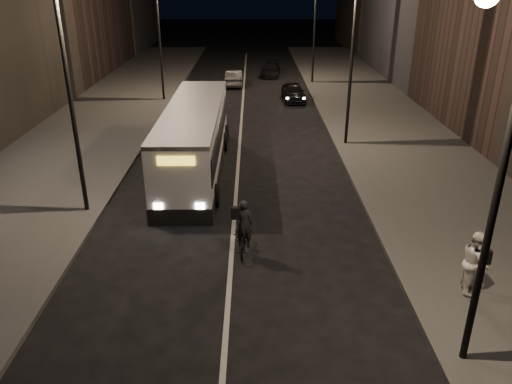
{
  "coord_description": "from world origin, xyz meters",
  "views": [
    {
      "loc": [
        0.7,
        -13.09,
        8.39
      ],
      "look_at": [
        0.81,
        2.55,
        1.5
      ],
      "focal_mm": 35.0,
      "sensor_mm": 36.0,
      "label": 1
    }
  ],
  "objects_px": {
    "cyclist_on_bicycle": "(244,235)",
    "pedestrian_woman": "(475,262)",
    "city_bus": "(195,136)",
    "car_mid": "(234,78)",
    "streetlight_left_far": "(162,22)",
    "streetlight_right_mid": "(348,41)",
    "streetlight_left_near": "(74,71)",
    "streetlight_right_far": "(312,15)",
    "streetlight_right_near": "(494,145)",
    "car_near": "(293,92)",
    "car_far": "(271,70)"
  },
  "relations": [
    {
      "from": "streetlight_left_far",
      "to": "car_near",
      "type": "bearing_deg",
      "value": 0.55
    },
    {
      "from": "pedestrian_woman",
      "to": "car_mid",
      "type": "bearing_deg",
      "value": 28.01
    },
    {
      "from": "city_bus",
      "to": "cyclist_on_bicycle",
      "type": "relative_size",
      "value": 5.78
    },
    {
      "from": "streetlight_right_far",
      "to": "streetlight_left_far",
      "type": "distance_m",
      "value": 12.24
    },
    {
      "from": "streetlight_right_far",
      "to": "pedestrian_woman",
      "type": "height_order",
      "value": "streetlight_right_far"
    },
    {
      "from": "streetlight_right_mid",
      "to": "car_mid",
      "type": "distance_m",
      "value": 17.26
    },
    {
      "from": "streetlight_left_far",
      "to": "cyclist_on_bicycle",
      "type": "relative_size",
      "value": 4.2
    },
    {
      "from": "streetlight_right_near",
      "to": "car_far",
      "type": "relative_size",
      "value": 2.1
    },
    {
      "from": "streetlight_left_near",
      "to": "cyclist_on_bicycle",
      "type": "bearing_deg",
      "value": -27.16
    },
    {
      "from": "streetlight_right_far",
      "to": "streetlight_left_near",
      "type": "xyz_separation_m",
      "value": [
        -10.66,
        -24.0,
        0.0
      ]
    },
    {
      "from": "pedestrian_woman",
      "to": "streetlight_left_near",
      "type": "bearing_deg",
      "value": 79.46
    },
    {
      "from": "streetlight_right_far",
      "to": "city_bus",
      "type": "bearing_deg",
      "value": -110.42
    },
    {
      "from": "cyclist_on_bicycle",
      "to": "car_far",
      "type": "bearing_deg",
      "value": 90.2
    },
    {
      "from": "cyclist_on_bicycle",
      "to": "city_bus",
      "type": "bearing_deg",
      "value": 111.15
    },
    {
      "from": "city_bus",
      "to": "streetlight_right_mid",
      "type": "bearing_deg",
      "value": 25.72
    },
    {
      "from": "cyclist_on_bicycle",
      "to": "car_near",
      "type": "relative_size",
      "value": 0.53
    },
    {
      "from": "streetlight_right_far",
      "to": "car_far",
      "type": "height_order",
      "value": "streetlight_right_far"
    },
    {
      "from": "streetlight_left_far",
      "to": "streetlight_right_far",
      "type": "bearing_deg",
      "value": 29.36
    },
    {
      "from": "streetlight_right_near",
      "to": "car_far",
      "type": "distance_m",
      "value": 35.86
    },
    {
      "from": "streetlight_right_near",
      "to": "streetlight_left_far",
      "type": "bearing_deg",
      "value": 112.3
    },
    {
      "from": "pedestrian_woman",
      "to": "car_far",
      "type": "relative_size",
      "value": 0.48
    },
    {
      "from": "pedestrian_woman",
      "to": "car_near",
      "type": "xyz_separation_m",
      "value": [
        -3.23,
        23.42,
        -0.46
      ]
    },
    {
      "from": "streetlight_left_near",
      "to": "pedestrian_woman",
      "type": "height_order",
      "value": "streetlight_left_near"
    },
    {
      "from": "streetlight_right_mid",
      "to": "city_bus",
      "type": "bearing_deg",
      "value": -154.29
    },
    {
      "from": "streetlight_right_far",
      "to": "streetlight_left_far",
      "type": "xyz_separation_m",
      "value": [
        -10.66,
        -6.0,
        0.0
      ]
    },
    {
      "from": "cyclist_on_bicycle",
      "to": "pedestrian_woman",
      "type": "bearing_deg",
      "value": -16.63
    },
    {
      "from": "car_near",
      "to": "car_far",
      "type": "bearing_deg",
      "value": 94.18
    },
    {
      "from": "streetlight_right_mid",
      "to": "streetlight_left_near",
      "type": "relative_size",
      "value": 1.0
    },
    {
      "from": "streetlight_right_far",
      "to": "car_near",
      "type": "distance_m",
      "value": 7.77
    },
    {
      "from": "streetlight_right_mid",
      "to": "pedestrian_woman",
      "type": "relative_size",
      "value": 4.4
    },
    {
      "from": "streetlight_right_near",
      "to": "car_mid",
      "type": "bearing_deg",
      "value": 101.04
    },
    {
      "from": "streetlight_right_near",
      "to": "car_far",
      "type": "bearing_deg",
      "value": 94.88
    },
    {
      "from": "car_near",
      "to": "streetlight_right_mid",
      "type": "bearing_deg",
      "value": -83.98
    },
    {
      "from": "streetlight_left_far",
      "to": "car_mid",
      "type": "bearing_deg",
      "value": 50.1
    },
    {
      "from": "cyclist_on_bicycle",
      "to": "pedestrian_woman",
      "type": "relative_size",
      "value": 1.05
    },
    {
      "from": "car_near",
      "to": "streetlight_right_far",
      "type": "bearing_deg",
      "value": 69.96
    },
    {
      "from": "city_bus",
      "to": "car_mid",
      "type": "distance_m",
      "value": 18.98
    },
    {
      "from": "streetlight_right_near",
      "to": "city_bus",
      "type": "height_order",
      "value": "streetlight_right_near"
    },
    {
      "from": "city_bus",
      "to": "pedestrian_woman",
      "type": "distance_m",
      "value": 13.19
    },
    {
      "from": "cyclist_on_bicycle",
      "to": "streetlight_right_near",
      "type": "bearing_deg",
      "value": -41.94
    },
    {
      "from": "streetlight_right_near",
      "to": "cyclist_on_bicycle",
      "type": "bearing_deg",
      "value": 134.27
    },
    {
      "from": "car_far",
      "to": "car_near",
      "type": "bearing_deg",
      "value": -75.39
    },
    {
      "from": "car_near",
      "to": "streetlight_right_near",
      "type": "bearing_deg",
      "value": -89.92
    },
    {
      "from": "city_bus",
      "to": "car_mid",
      "type": "bearing_deg",
      "value": 86.6
    },
    {
      "from": "streetlight_right_mid",
      "to": "streetlight_right_far",
      "type": "bearing_deg",
      "value": 90.0
    },
    {
      "from": "streetlight_left_near",
      "to": "streetlight_right_far",
      "type": "bearing_deg",
      "value": 66.04
    },
    {
      "from": "streetlight_right_far",
      "to": "cyclist_on_bicycle",
      "type": "relative_size",
      "value": 4.2
    },
    {
      "from": "car_mid",
      "to": "car_far",
      "type": "distance_m",
      "value": 5.06
    },
    {
      "from": "streetlight_left_far",
      "to": "pedestrian_woman",
      "type": "relative_size",
      "value": 4.4
    },
    {
      "from": "streetlight_left_far",
      "to": "cyclist_on_bicycle",
      "type": "distance_m",
      "value": 22.22
    }
  ]
}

